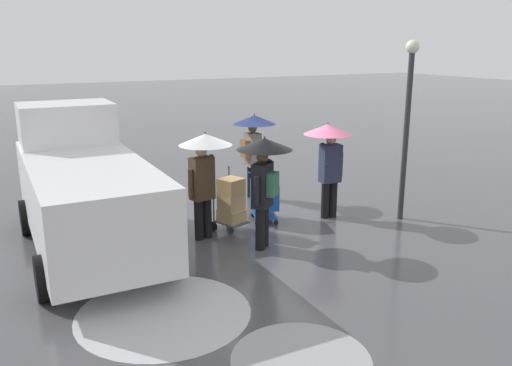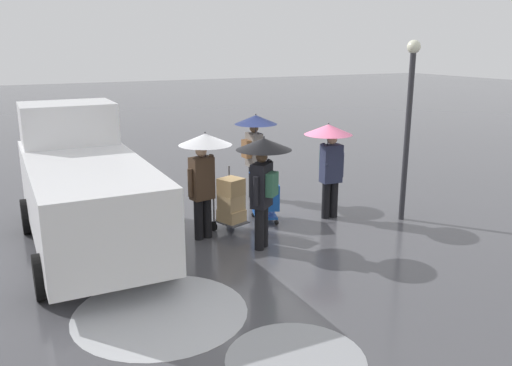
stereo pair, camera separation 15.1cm
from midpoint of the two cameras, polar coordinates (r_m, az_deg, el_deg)
name	(u,v)px [view 2 (the right image)]	position (r m, az deg, el deg)	size (l,w,h in m)	color
ground_plane	(265,219)	(11.73, 1.35, -3.95)	(90.00, 90.00, 0.00)	#4C4C51
slush_patch_near_cluster	(296,359)	(6.89, 4.98, -18.48)	(1.76, 1.76, 0.01)	#999BA0
slush_patch_under_van	(161,312)	(7.98, -9.74, -13.63)	(2.53, 2.53, 0.01)	silver
cargo_van_parked_right	(85,188)	(10.30, -17.67, -0.49)	(2.20, 5.34, 2.60)	white
shopping_cart_vendor	(265,196)	(11.48, 1.34, -1.41)	(0.78, 0.95, 1.02)	#1951B2
hand_dolly_boxes	(231,202)	(10.81, -2.34, -2.04)	(0.70, 0.82, 1.32)	#515156
pedestrian_pink_side	(204,161)	(10.26, -5.26, 2.43)	(1.04, 1.04, 2.15)	black
pedestrian_black_side	(329,149)	(11.56, 8.33, 3.68)	(1.04, 1.04, 2.15)	black
pedestrian_white_side	(255,137)	(12.93, 0.19, 5.02)	(1.04, 1.04, 2.15)	black
pedestrian_far_side	(263,167)	(9.72, 1.24, 1.71)	(1.04, 1.04, 2.15)	black
street_lamp	(409,113)	(11.69, 16.59, 7.32)	(0.28, 0.28, 3.86)	#2D2D33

